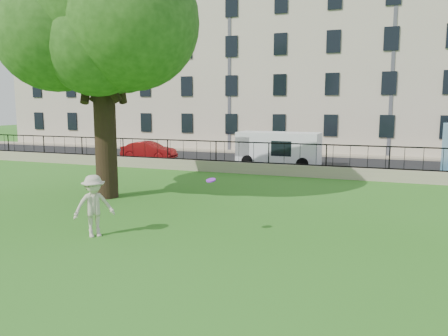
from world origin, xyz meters
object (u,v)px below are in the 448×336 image
at_px(red_sedan, 149,151).
at_px(frisbee, 211,180).
at_px(tree, 99,12).
at_px(man, 94,206).
at_px(white_van, 279,149).

bearing_deg(red_sedan, frisbee, -145.63).
height_order(tree, red_sedan, tree).
distance_m(tree, man, 8.38).
relative_size(man, frisbee, 6.52).
relative_size(man, red_sedan, 0.47).
bearing_deg(white_van, tree, -110.37).
xyz_separation_m(frisbee, white_van, (-1.57, 14.78, -0.60)).
relative_size(frisbee, red_sedan, 0.07).
height_order(tree, man, tree).
bearing_deg(man, white_van, 35.03).
bearing_deg(tree, white_van, 68.16).
distance_m(frisbee, white_van, 14.88).
relative_size(man, white_van, 0.36).
bearing_deg(tree, man, -57.75).
relative_size(tree, frisbee, 39.64).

